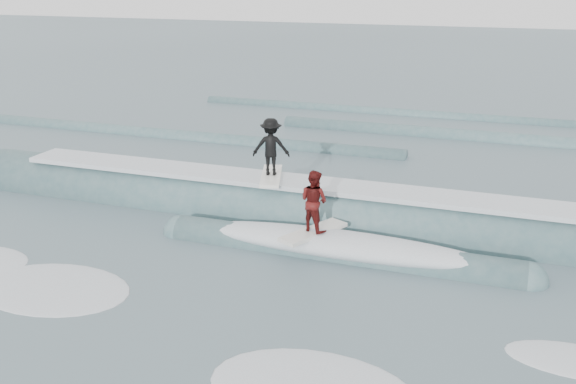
% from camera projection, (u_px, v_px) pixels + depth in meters
% --- Properties ---
extents(ground, '(160.00, 160.00, 0.00)m').
position_uv_depth(ground, '(193.00, 331.00, 12.82)').
color(ground, '#3E515A').
rests_on(ground, ground).
extents(breaking_wave, '(23.43, 3.83, 2.11)m').
position_uv_depth(breaking_wave, '(304.00, 220.00, 18.43)').
color(breaking_wave, '#3B5E64').
rests_on(breaking_wave, ground).
extents(surfer_black, '(1.20, 2.07, 1.76)m').
position_uv_depth(surfer_black, '(271.00, 149.00, 18.43)').
color(surfer_black, white).
rests_on(surfer_black, ground).
extents(surfer_red, '(1.39, 2.03, 1.69)m').
position_uv_depth(surfer_red, '(314.00, 205.00, 16.07)').
color(surfer_red, silver).
rests_on(surfer_red, ground).
extents(whitewater, '(16.12, 4.30, 0.10)m').
position_uv_depth(whitewater, '(182.00, 320.00, 13.23)').
color(whitewater, silver).
rests_on(whitewater, ground).
extents(far_swells, '(37.69, 8.65, 0.80)m').
position_uv_depth(far_swells, '(377.00, 133.00, 28.56)').
color(far_swells, '#3B5E64').
rests_on(far_swells, ground).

